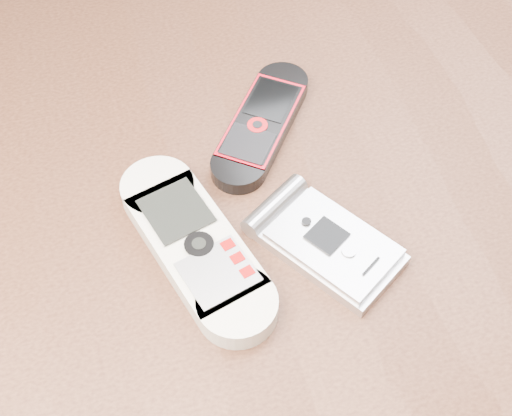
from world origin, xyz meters
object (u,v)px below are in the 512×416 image
object	(u,v)px
nokia_white	(195,245)
motorola_razr	(329,244)
nokia_black_red	(261,124)
table	(251,284)

from	to	relation	value
nokia_white	motorola_razr	size ratio (longest dim) A/B	1.51
motorola_razr	nokia_white	bearing A→B (deg)	132.06
nokia_black_red	motorola_razr	xyz separation A→B (m)	(0.02, -0.13, 0.00)
table	nokia_black_red	distance (m)	0.15
motorola_razr	table	bearing A→B (deg)	103.57
table	motorola_razr	xyz separation A→B (m)	(0.05, -0.05, 0.11)
nokia_white	nokia_black_red	distance (m)	0.14
table	nokia_black_red	world-z (taller)	nokia_black_red
nokia_white	motorola_razr	distance (m)	0.10
nokia_white	nokia_black_red	xyz separation A→B (m)	(0.08, 0.11, -0.00)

